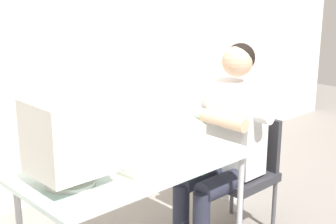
{
  "coord_description": "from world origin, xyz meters",
  "views": [
    {
      "loc": [
        -1.55,
        -1.9,
        1.7
      ],
      "look_at": [
        0.23,
        0.0,
        1.0
      ],
      "focal_mm": 50.63,
      "sensor_mm": 36.0,
      "label": 1
    }
  ],
  "objects_px": {
    "desk": "(138,174)",
    "office_chair": "(243,168)",
    "person_seated": "(227,140)",
    "crt_monitor": "(68,137)",
    "keyboard": "(121,164)",
    "potted_plant": "(231,154)"
  },
  "relations": [
    {
      "from": "office_chair",
      "to": "person_seated",
      "type": "relative_size",
      "value": 0.61
    },
    {
      "from": "crt_monitor",
      "to": "keyboard",
      "type": "xyz_separation_m",
      "value": [
        0.32,
        0.02,
        -0.23
      ]
    },
    {
      "from": "keyboard",
      "to": "person_seated",
      "type": "bearing_deg",
      "value": -1.95
    },
    {
      "from": "crt_monitor",
      "to": "person_seated",
      "type": "height_order",
      "value": "person_seated"
    },
    {
      "from": "desk",
      "to": "office_chair",
      "type": "height_order",
      "value": "office_chair"
    },
    {
      "from": "potted_plant",
      "to": "person_seated",
      "type": "bearing_deg",
      "value": -143.43
    },
    {
      "from": "crt_monitor",
      "to": "office_chair",
      "type": "bearing_deg",
      "value": -0.52
    },
    {
      "from": "potted_plant",
      "to": "keyboard",
      "type": "bearing_deg",
      "value": -164.23
    },
    {
      "from": "office_chair",
      "to": "person_seated",
      "type": "xyz_separation_m",
      "value": [
        -0.19,
        -0.0,
        0.25
      ]
    },
    {
      "from": "desk",
      "to": "person_seated",
      "type": "bearing_deg",
      "value": -0.25
    },
    {
      "from": "desk",
      "to": "crt_monitor",
      "type": "distance_m",
      "value": 0.52
    },
    {
      "from": "desk",
      "to": "crt_monitor",
      "type": "bearing_deg",
      "value": 178.76
    },
    {
      "from": "desk",
      "to": "office_chair",
      "type": "bearing_deg",
      "value": -0.2
    },
    {
      "from": "crt_monitor",
      "to": "desk",
      "type": "bearing_deg",
      "value": -1.24
    },
    {
      "from": "keyboard",
      "to": "potted_plant",
      "type": "xyz_separation_m",
      "value": [
        1.44,
        0.41,
        -0.42
      ]
    },
    {
      "from": "office_chair",
      "to": "desk",
      "type": "bearing_deg",
      "value": 179.8
    },
    {
      "from": "desk",
      "to": "crt_monitor",
      "type": "xyz_separation_m",
      "value": [
        -0.42,
        0.01,
        0.31
      ]
    },
    {
      "from": "crt_monitor",
      "to": "office_chair",
      "type": "xyz_separation_m",
      "value": [
        1.36,
        -0.01,
        -0.53
      ]
    },
    {
      "from": "desk",
      "to": "office_chair",
      "type": "relative_size",
      "value": 1.62
    },
    {
      "from": "office_chair",
      "to": "person_seated",
      "type": "height_order",
      "value": "person_seated"
    },
    {
      "from": "desk",
      "to": "office_chair",
      "type": "distance_m",
      "value": 0.96
    },
    {
      "from": "office_chair",
      "to": "potted_plant",
      "type": "distance_m",
      "value": 0.6
    }
  ]
}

